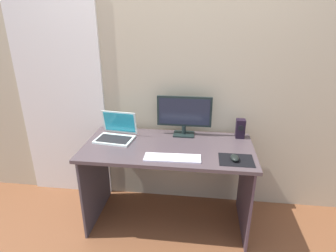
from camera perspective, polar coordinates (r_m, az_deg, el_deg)
ground_plane at (r=2.67m, az=0.01°, el=-18.44°), size 8.00×8.00×0.00m
wall_back at (r=2.47m, az=1.14°, el=10.70°), size 6.00×0.04×2.50m
door_left at (r=2.81m, az=-20.91°, el=5.57°), size 0.82×0.02×2.02m
desk at (r=2.34m, az=0.01°, el=-7.50°), size 1.36×0.67×0.74m
monitor at (r=2.41m, az=3.31°, el=2.37°), size 0.47×0.14×0.35m
speaker_right at (r=2.47m, az=14.47°, el=-0.51°), size 0.07×0.08×0.16m
laptop at (r=2.42m, az=-10.50°, el=-1.51°), size 0.33×0.29×0.22m
keyboard_external at (r=2.08m, az=0.91°, el=-6.48°), size 0.42×0.14×0.01m
mousepad at (r=2.11m, az=13.68°, el=-6.72°), size 0.25×0.20×0.00m
mouse at (r=2.10m, az=13.39°, el=-6.30°), size 0.07×0.11×0.04m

